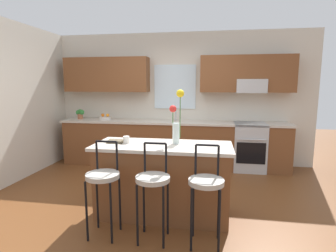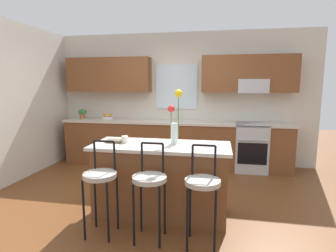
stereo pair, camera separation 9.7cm
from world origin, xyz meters
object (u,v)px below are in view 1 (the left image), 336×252
object	(u,v)px
bar_stool_middle	(153,183)
potted_plant_small	(80,113)
mug_ceramic	(126,140)
bar_stool_near	(103,180)
cookbook	(116,141)
fruit_bowl_oranges	(105,118)
oven_range	(249,146)
kitchen_island	(163,180)
bar_stool_far	(206,186)
flower_vase	(176,119)

from	to	relation	value
bar_stool_middle	potted_plant_small	world-z (taller)	potted_plant_small
potted_plant_small	mug_ceramic	bearing A→B (deg)	-51.08
bar_stool_near	cookbook	distance (m)	0.65
bar_stool_near	bar_stool_middle	bearing A→B (deg)	0.00
fruit_bowl_oranges	potted_plant_small	xyz separation A→B (m)	(-0.56, -0.00, 0.08)
oven_range	potted_plant_small	distance (m)	3.54
cookbook	bar_stool_middle	bearing A→B (deg)	-43.38
bar_stool_near	mug_ceramic	size ratio (longest dim) A/B	11.58
kitchen_island	oven_range	bearing A→B (deg)	57.65
bar_stool_middle	potted_plant_small	xyz separation A→B (m)	(-2.17, 2.67, 0.41)
bar_stool_far	kitchen_island	bearing A→B (deg)	134.46
bar_stool_far	flower_vase	xyz separation A→B (m)	(-0.39, 0.63, 0.59)
mug_ceramic	bar_stool_far	bearing A→B (deg)	-28.87
cookbook	bar_stool_near	bearing A→B (deg)	-84.08
bar_stool_near	fruit_bowl_oranges	bearing A→B (deg)	111.60
cookbook	fruit_bowl_oranges	xyz separation A→B (m)	(-1.00, 2.10, 0.02)
kitchen_island	fruit_bowl_oranges	bearing A→B (deg)	127.29
bar_stool_middle	mug_ceramic	bearing A→B (deg)	129.66
mug_ceramic	cookbook	bearing A→B (deg)	173.06
bar_stool_middle	bar_stool_near	bearing A→B (deg)	180.00
cookbook	oven_range	bearing A→B (deg)	46.99
bar_stool_middle	potted_plant_small	size ratio (longest dim) A/B	4.94
oven_range	bar_stool_far	size ratio (longest dim) A/B	0.88
bar_stool_near	cookbook	size ratio (longest dim) A/B	5.21
bar_stool_near	fruit_bowl_oranges	xyz separation A→B (m)	(-1.06, 2.67, 0.33)
bar_stool_near	fruit_bowl_oranges	world-z (taller)	fruit_bowl_oranges
kitchen_island	bar_stool_far	xyz separation A→B (m)	(0.55, -0.56, 0.17)
flower_vase	cookbook	size ratio (longest dim) A/B	3.36
bar_stool_middle	cookbook	distance (m)	0.89
kitchen_island	bar_stool_near	distance (m)	0.80
bar_stool_far	mug_ceramic	bearing A→B (deg)	151.13
bar_stool_middle	bar_stool_far	xyz separation A→B (m)	(0.55, 0.00, 0.00)
fruit_bowl_oranges	mug_ceramic	bearing A→B (deg)	-61.55
oven_range	flower_vase	size ratio (longest dim) A/B	1.37
flower_vase	potted_plant_small	size ratio (longest dim) A/B	3.18
bar_stool_near	potted_plant_small	world-z (taller)	potted_plant_small
oven_range	mug_ceramic	distance (m)	2.79
bar_stool_near	fruit_bowl_oranges	distance (m)	2.89
kitchen_island	cookbook	xyz separation A→B (m)	(-0.61, 0.02, 0.47)
bar_stool_far	potted_plant_small	distance (m)	3.83
potted_plant_small	flower_vase	bearing A→B (deg)	-41.20
bar_stool_middle	mug_ceramic	xyz separation A→B (m)	(-0.46, 0.56, 0.33)
bar_stool_middle	bar_stool_far	distance (m)	0.55
oven_range	potted_plant_small	xyz separation A→B (m)	(-3.49, 0.02, 0.58)
bar_stool_middle	bar_stool_far	bearing A→B (deg)	0.00
oven_range	bar_stool_middle	distance (m)	2.96
bar_stool_near	bar_stool_far	world-z (taller)	same
mug_ceramic	cookbook	distance (m)	0.15
oven_range	cookbook	world-z (taller)	cookbook
oven_range	fruit_bowl_oranges	world-z (taller)	fruit_bowl_oranges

